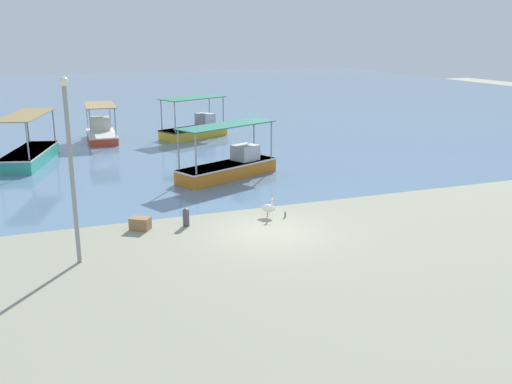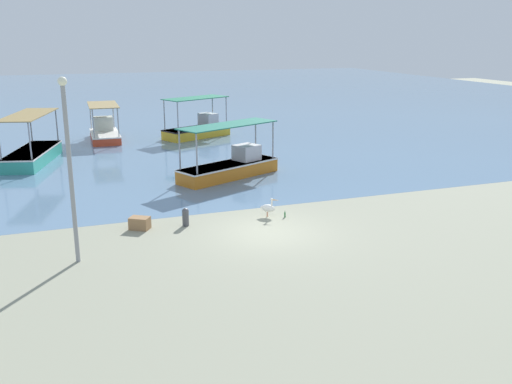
{
  "view_description": "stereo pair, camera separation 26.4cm",
  "coord_description": "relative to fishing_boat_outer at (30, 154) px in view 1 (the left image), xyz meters",
  "views": [
    {
      "loc": [
        -7.46,
        -18.63,
        7.14
      ],
      "look_at": [
        0.51,
        2.71,
        0.81
      ],
      "focal_mm": 40.0,
      "sensor_mm": 36.0,
      "label": 1
    },
    {
      "loc": [
        -7.21,
        -18.72,
        7.14
      ],
      "look_at": [
        0.51,
        2.71,
        0.81
      ],
      "focal_mm": 40.0,
      "sensor_mm": 36.0,
      "label": 2
    }
  ],
  "objects": [
    {
      "name": "mooring_bollard",
      "position": [
        5.7,
        -13.81,
        -0.18
      ],
      "size": [
        0.26,
        0.26,
        0.71
      ],
      "color": "#47474C",
      "rests_on": "ground"
    },
    {
      "name": "fishing_boat_near_left",
      "position": [
        10.98,
        5.08,
        0.06
      ],
      "size": [
        5.21,
        3.7,
        2.81
      ],
      "color": "gold",
      "rests_on": "harbor_water"
    },
    {
      "name": "fishing_boat_far_left",
      "position": [
        4.59,
        6.12,
        0.02
      ],
      "size": [
        2.06,
        4.62,
        2.49
      ],
      "color": "red",
      "rests_on": "harbor_water"
    },
    {
      "name": "pelican",
      "position": [
        9.09,
        -13.83,
        -0.18
      ],
      "size": [
        0.67,
        0.62,
        0.8
      ],
      "color": "#E0997A",
      "rests_on": "ground"
    },
    {
      "name": "ground",
      "position": [
        8.4,
        -15.59,
        -0.56
      ],
      "size": [
        120.0,
        120.0,
        0.0
      ],
      "primitive_type": "plane",
      "color": "gray"
    },
    {
      "name": "cargo_crate",
      "position": [
        3.98,
        -13.59,
        -0.33
      ],
      "size": [
        0.88,
        0.8,
        0.47
      ],
      "primitive_type": "cube",
      "rotation": [
        0.0,
        0.0,
        5.72
      ],
      "color": "#986F48",
      "rests_on": "ground"
    },
    {
      "name": "harbor_water",
      "position": [
        8.4,
        32.41,
        -0.56
      ],
      "size": [
        110.0,
        90.0,
        0.0
      ],
      "primitive_type": "cube",
      "color": "slate",
      "rests_on": "ground"
    },
    {
      "name": "glass_bottle",
      "position": [
        9.7,
        -14.12,
        -0.45
      ],
      "size": [
        0.07,
        0.07,
        0.27
      ],
      "color": "#3F7F4C",
      "rests_on": "ground"
    },
    {
      "name": "fishing_boat_center",
      "position": [
        9.67,
        -6.96,
        0.05
      ],
      "size": [
        5.85,
        3.84,
        2.74
      ],
      "color": "orange",
      "rests_on": "harbor_water"
    },
    {
      "name": "lamp_post",
      "position": [
        1.6,
        -16.12,
        2.76
      ],
      "size": [
        0.28,
        0.28,
        5.92
      ],
      "color": "gray",
      "rests_on": "ground"
    },
    {
      "name": "fishing_boat_outer",
      "position": [
        0.0,
        0.0,
        0.0
      ],
      "size": [
        3.35,
        6.17,
        2.79
      ],
      "color": "teal",
      "rests_on": "harbor_water"
    }
  ]
}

